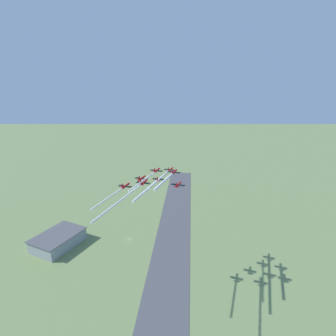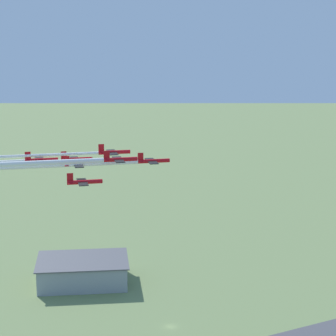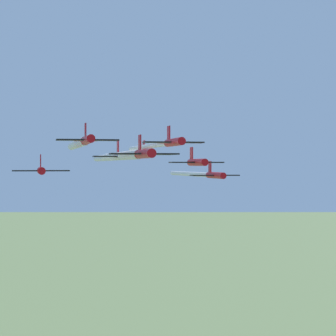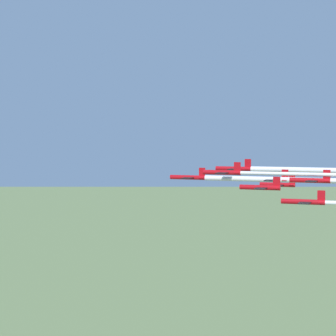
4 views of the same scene
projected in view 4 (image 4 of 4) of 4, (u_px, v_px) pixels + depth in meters
jet_0 at (189, 177)px, 167.95m from camera, size 9.39×8.92×3.13m
jet_1 at (223, 172)px, 158.61m from camera, size 9.39×8.92×3.13m
jet_2 at (235, 168)px, 170.31m from camera, size 9.39×8.92×3.13m
jet_3 at (262, 187)px, 149.55m from camera, size 9.39×8.92×3.13m
jet_4 at (271, 179)px, 161.21m from camera, size 9.39×8.92×3.13m
jet_5 at (279, 185)px, 173.05m from camera, size 9.39×8.92×3.13m
jet_6 at (305, 202)px, 140.45m from camera, size 9.39×8.92×3.13m
jet_7 at (311, 180)px, 151.95m from camera, size 9.39×8.92×3.13m
smoke_trail_0 at (274, 179)px, 160.93m from camera, size 35.23×5.08×1.30m
smoke_trail_1 at (316, 174)px, 151.55m from camera, size 35.43×4.64×0.82m
smoke_trail_2 at (309, 170)px, 164.20m from camera, size 29.58×4.53×1.35m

